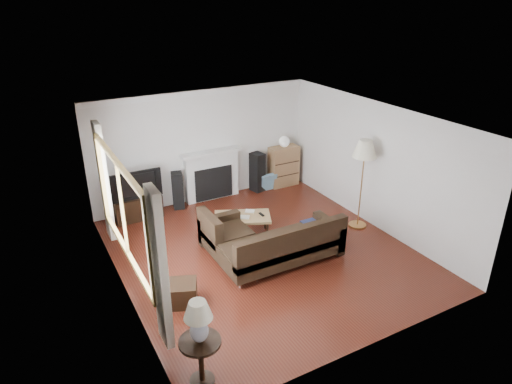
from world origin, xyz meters
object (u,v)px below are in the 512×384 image
bookshelf (284,166)px  side_table (201,361)px  tv_stand (138,207)px  sectional_sofa (282,243)px  floor_lamp (361,185)px  coffee_table (243,225)px

bookshelf → side_table: (-4.14, -4.77, -0.17)m
tv_stand → sectional_sofa: (1.74, -2.92, 0.14)m
floor_lamp → sectional_sofa: bearing=-168.9°
bookshelf → coffee_table: (-2.03, -1.75, -0.28)m
tv_stand → side_table: size_ratio=1.53×
tv_stand → side_table: side_table is taller
tv_stand → sectional_sofa: sectional_sofa is taller
tv_stand → side_table: 4.77m
bookshelf → sectional_sofa: bearing=-122.3°
coffee_table → floor_lamp: (2.22, -0.79, 0.70)m
tv_stand → bookshelf: size_ratio=1.00×
bookshelf → floor_lamp: bearing=-85.5°
tv_stand → bookshelf: 3.62m
sectional_sofa → side_table: sectional_sofa is taller
coffee_table → sectional_sofa: bearing=-58.0°
floor_lamp → side_table: size_ratio=2.86×
sectional_sofa → tv_stand: bearing=120.9°
sectional_sofa → coffee_table: bearing=97.6°
floor_lamp → side_table: (-4.34, -2.22, -0.59)m
coffee_table → floor_lamp: floor_lamp is taller
bookshelf → floor_lamp: (0.20, -2.54, 0.42)m
tv_stand → sectional_sofa: size_ratio=0.41×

